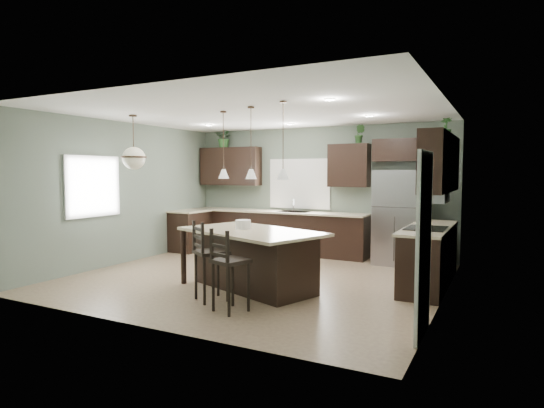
{
  "coord_description": "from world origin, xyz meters",
  "views": [
    {
      "loc": [
        3.76,
        -6.68,
        1.81
      ],
      "look_at": [
        0.1,
        0.4,
        1.25
      ],
      "focal_mm": 30.0,
      "sensor_mm": 36.0,
      "label": 1
    }
  ],
  "objects_px": {
    "refrigerator": "(399,217)",
    "kitchen_island": "(251,260)",
    "plant_back_left": "(224,138)",
    "serving_dish": "(243,224)",
    "bar_stool_right": "(231,270)",
    "bar_stool_center": "(211,261)"
  },
  "relations": [
    {
      "from": "serving_dish",
      "to": "bar_stool_center",
      "type": "xyz_separation_m",
      "value": [
        -0.01,
        -0.85,
        -0.43
      ]
    },
    {
      "from": "plant_back_left",
      "to": "serving_dish",
      "type": "bearing_deg",
      "value": -52.72
    },
    {
      "from": "plant_back_left",
      "to": "bar_stool_right",
      "type": "bearing_deg",
      "value": -55.99
    },
    {
      "from": "serving_dish",
      "to": "plant_back_left",
      "type": "distance_m",
      "value": 4.32
    },
    {
      "from": "kitchen_island",
      "to": "plant_back_left",
      "type": "distance_m",
      "value": 4.7
    },
    {
      "from": "refrigerator",
      "to": "bar_stool_center",
      "type": "xyz_separation_m",
      "value": [
        -1.79,
        -3.8,
        -0.36
      ]
    },
    {
      "from": "refrigerator",
      "to": "plant_back_left",
      "type": "bearing_deg",
      "value": 176.92
    },
    {
      "from": "bar_stool_right",
      "to": "serving_dish",
      "type": "bearing_deg",
      "value": 132.05
    },
    {
      "from": "serving_dish",
      "to": "plant_back_left",
      "type": "bearing_deg",
      "value": 127.28
    },
    {
      "from": "serving_dish",
      "to": "bar_stool_right",
      "type": "bearing_deg",
      "value": -66.42
    },
    {
      "from": "kitchen_island",
      "to": "serving_dish",
      "type": "height_order",
      "value": "serving_dish"
    },
    {
      "from": "bar_stool_center",
      "to": "bar_stool_right",
      "type": "bearing_deg",
      "value": 2.87
    },
    {
      "from": "refrigerator",
      "to": "kitchen_island",
      "type": "xyz_separation_m",
      "value": [
        -1.59,
        -3.02,
        -0.46
      ]
    },
    {
      "from": "bar_stool_right",
      "to": "plant_back_left",
      "type": "relative_size",
      "value": 2.3
    },
    {
      "from": "kitchen_island",
      "to": "bar_stool_center",
      "type": "distance_m",
      "value": 0.81
    },
    {
      "from": "refrigerator",
      "to": "kitchen_island",
      "type": "relative_size",
      "value": 0.83
    },
    {
      "from": "kitchen_island",
      "to": "plant_back_left",
      "type": "bearing_deg",
      "value": 149.07
    },
    {
      "from": "refrigerator",
      "to": "serving_dish",
      "type": "height_order",
      "value": "refrigerator"
    },
    {
      "from": "kitchen_island",
      "to": "plant_back_left",
      "type": "relative_size",
      "value": 4.72
    },
    {
      "from": "refrigerator",
      "to": "plant_back_left",
      "type": "xyz_separation_m",
      "value": [
        -4.2,
        0.23,
        1.71
      ]
    },
    {
      "from": "kitchen_island",
      "to": "serving_dish",
      "type": "xyz_separation_m",
      "value": [
        -0.19,
        0.07,
        0.53
      ]
    },
    {
      "from": "refrigerator",
      "to": "bar_stool_center",
      "type": "relative_size",
      "value": 1.63
    }
  ]
}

